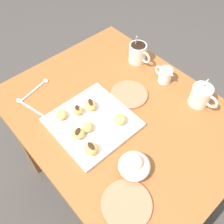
# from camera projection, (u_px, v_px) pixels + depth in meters

# --- Properties ---
(ground_plane) EXTENTS (8.00, 8.00, 0.00)m
(ground_plane) POSITION_uv_depth(u_px,v_px,m) (118.00, 181.00, 1.65)
(ground_plane) COLOR #423D38
(dining_table) EXTENTS (1.00, 0.78, 0.76)m
(dining_table) POSITION_uv_depth(u_px,v_px,m) (120.00, 131.00, 1.16)
(dining_table) COLOR #935628
(dining_table) RESTS_ON ground_plane
(pastry_plate_square) EXTENTS (0.31, 0.31, 0.02)m
(pastry_plate_square) POSITION_uv_depth(u_px,v_px,m) (92.00, 122.00, 1.01)
(pastry_plate_square) COLOR white
(pastry_plate_square) RESTS_ON dining_table
(coffee_mug_cream_left) EXTENTS (0.13, 0.08, 0.15)m
(coffee_mug_cream_left) POSITION_uv_depth(u_px,v_px,m) (138.00, 53.00, 1.21)
(coffee_mug_cream_left) COLOR silver
(coffee_mug_cream_left) RESTS_ON dining_table
(coffee_mug_cream_right) EXTENTS (0.13, 0.09, 0.14)m
(coffee_mug_cream_right) POSITION_uv_depth(u_px,v_px,m) (201.00, 95.00, 1.04)
(coffee_mug_cream_right) COLOR silver
(coffee_mug_cream_right) RESTS_ON dining_table
(cream_pitcher_white) EXTENTS (0.10, 0.06, 0.07)m
(cream_pitcher_white) POSITION_uv_depth(u_px,v_px,m) (166.00, 75.00, 1.13)
(cream_pitcher_white) COLOR white
(cream_pitcher_white) RESTS_ON dining_table
(ice_cream_bowl) EXTENTS (0.11, 0.11, 0.09)m
(ice_cream_bowl) POSITION_uv_depth(u_px,v_px,m) (134.00, 165.00, 0.86)
(ice_cream_bowl) COLOR white
(ice_cream_bowl) RESTS_ON dining_table
(saucer_coral_left) EXTENTS (0.17, 0.17, 0.01)m
(saucer_coral_left) POSITION_uv_depth(u_px,v_px,m) (126.00, 204.00, 0.81)
(saucer_coral_left) COLOR #E5704C
(saucer_coral_left) RESTS_ON dining_table
(saucer_coral_right) EXTENTS (0.17, 0.17, 0.01)m
(saucer_coral_right) POSITION_uv_depth(u_px,v_px,m) (129.00, 94.00, 1.10)
(saucer_coral_right) COLOR #E5704C
(saucer_coral_right) RESTS_ON dining_table
(loose_spoon_near_saucer) EXTENTS (0.16, 0.05, 0.01)m
(loose_spoon_near_saucer) POSITION_uv_depth(u_px,v_px,m) (26.00, 105.00, 1.07)
(loose_spoon_near_saucer) COLOR silver
(loose_spoon_near_saucer) RESTS_ON dining_table
(loose_spoon_by_plate) EXTENTS (0.05, 0.16, 0.01)m
(loose_spoon_by_plate) POSITION_uv_depth(u_px,v_px,m) (38.00, 87.00, 1.14)
(loose_spoon_by_plate) COLOR silver
(loose_spoon_by_plate) RESTS_ON dining_table
(beignet_0) EXTENTS (0.06, 0.06, 0.04)m
(beignet_0) POSITION_uv_depth(u_px,v_px,m) (91.00, 149.00, 0.90)
(beignet_0) COLOR #DBA351
(beignet_0) RESTS_ON pastry_plate_square
(chocolate_drizzle_0) EXTENTS (0.04, 0.02, 0.00)m
(chocolate_drizzle_0) POSITION_uv_depth(u_px,v_px,m) (91.00, 146.00, 0.89)
(chocolate_drizzle_0) COLOR #381E11
(chocolate_drizzle_0) RESTS_ON beignet_0
(beignet_1) EXTENTS (0.07, 0.07, 0.03)m
(beignet_1) POSITION_uv_depth(u_px,v_px,m) (78.00, 134.00, 0.95)
(beignet_1) COLOR #DBA351
(beignet_1) RESTS_ON pastry_plate_square
(chocolate_drizzle_1) EXTENTS (0.03, 0.04, 0.00)m
(chocolate_drizzle_1) POSITION_uv_depth(u_px,v_px,m) (78.00, 131.00, 0.93)
(chocolate_drizzle_1) COLOR #381E11
(chocolate_drizzle_1) RESTS_ON beignet_1
(beignet_2) EXTENTS (0.06, 0.06, 0.03)m
(beignet_2) POSITION_uv_depth(u_px,v_px,m) (77.00, 110.00, 1.01)
(beignet_2) COLOR #DBA351
(beignet_2) RESTS_ON pastry_plate_square
(chocolate_drizzle_2) EXTENTS (0.03, 0.03, 0.00)m
(chocolate_drizzle_2) POSITION_uv_depth(u_px,v_px,m) (77.00, 108.00, 1.00)
(chocolate_drizzle_2) COLOR #381E11
(chocolate_drizzle_2) RESTS_ON beignet_2
(beignet_3) EXTENTS (0.06, 0.06, 0.04)m
(beignet_3) POSITION_uv_depth(u_px,v_px,m) (91.00, 105.00, 1.03)
(beignet_3) COLOR #DBA351
(beignet_3) RESTS_ON pastry_plate_square
(chocolate_drizzle_3) EXTENTS (0.04, 0.03, 0.00)m
(chocolate_drizzle_3) POSITION_uv_depth(u_px,v_px,m) (90.00, 102.00, 1.01)
(chocolate_drizzle_3) COLOR #381E11
(chocolate_drizzle_3) RESTS_ON beignet_3
(beignet_4) EXTENTS (0.07, 0.07, 0.03)m
(beignet_4) POSITION_uv_depth(u_px,v_px,m) (61.00, 115.00, 1.00)
(beignet_4) COLOR #DBA351
(beignet_4) RESTS_ON pastry_plate_square
(beignet_5) EXTENTS (0.06, 0.06, 0.03)m
(beignet_5) POSITION_uv_depth(u_px,v_px,m) (88.00, 127.00, 0.96)
(beignet_5) COLOR #DBA351
(beignet_5) RESTS_ON pastry_plate_square
(beignet_6) EXTENTS (0.07, 0.07, 0.03)m
(beignet_6) POSITION_uv_depth(u_px,v_px,m) (120.00, 119.00, 0.99)
(beignet_6) COLOR #DBA351
(beignet_6) RESTS_ON pastry_plate_square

